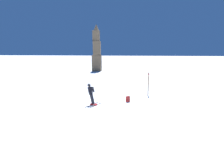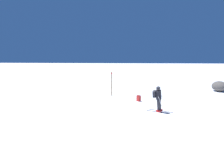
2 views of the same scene
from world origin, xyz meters
name	(u,v)px [view 1 (image 1 of 2)]	position (x,y,z in m)	size (l,w,h in m)	color
ground_plane	(90,105)	(0.00, 0.00, 0.00)	(300.00, 300.00, 0.00)	white
skier	(91,93)	(0.10, 0.13, 0.99)	(1.35, 1.73, 1.80)	black
rock_pillar	(97,52)	(-5.06, 24.20, 4.15)	(1.89, 1.66, 9.91)	brown
spare_backpack	(128,99)	(3.04, 1.38, 0.24)	(0.37, 0.37, 0.50)	#AD231E
trail_marker	(148,83)	(4.90, 3.92, 1.25)	(0.13, 0.13, 2.30)	brown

